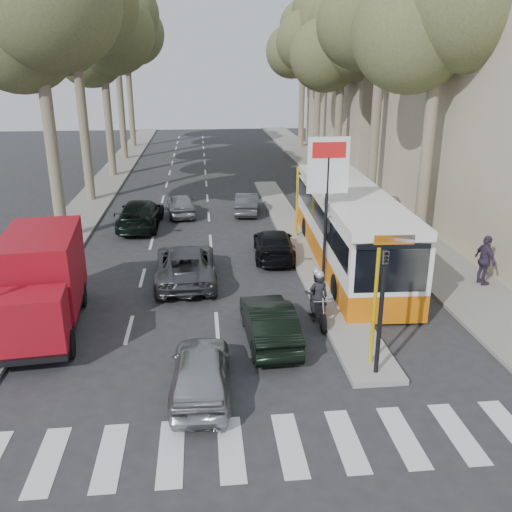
{
  "coord_description": "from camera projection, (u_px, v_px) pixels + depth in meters",
  "views": [
    {
      "loc": [
        -1.25,
        -13.8,
        7.92
      ],
      "look_at": [
        0.58,
        4.1,
        1.6
      ],
      "focal_mm": 38.0,
      "sensor_mm": 36.0,
      "label": 1
    }
  ],
  "objects": [
    {
      "name": "city_bus",
      "position": [
        349.0,
        225.0,
        22.53
      ],
      "size": [
        3.17,
        12.22,
        3.19
      ],
      "rotation": [
        0.0,
        0.0,
        -0.04
      ],
      "color": "orange",
      "rests_on": "ground"
    },
    {
      "name": "pedestrian_near",
      "position": [
        485.0,
        260.0,
        20.21
      ],
      "size": [
        0.68,
        1.18,
        1.91
      ],
      "primitive_type": "imported",
      "rotation": [
        0.0,
        0.0,
        1.7
      ],
      "color": "#3B2F47",
      "rests_on": "sidewalk_right"
    },
    {
      "name": "building_far",
      "position": [
        393.0,
        65.0,
        46.45
      ],
      "size": [
        11.0,
        20.0,
        16.0
      ],
      "primitive_type": "cube",
      "color": "#B7A88E",
      "rests_on": "ground"
    },
    {
      "name": "billboard",
      "position": [
        327.0,
        190.0,
        19.48
      ],
      "size": [
        1.5,
        12.1,
        5.6
      ],
      "color": "yellow",
      "rests_on": "ground"
    },
    {
      "name": "tree_l_d",
      "position": [
        116.0,
        17.0,
        44.94
      ],
      "size": [
        7.4,
        7.2,
        15.66
      ],
      "color": "#6B604C",
      "rests_on": "ground"
    },
    {
      "name": "tree_l_a",
      "position": [
        38.0,
        4.0,
        22.87
      ],
      "size": [
        7.4,
        7.2,
        14.1
      ],
      "color": "#6B604C",
      "rests_on": "ground"
    },
    {
      "name": "motorcycle",
      "position": [
        317.0,
        296.0,
        17.68
      ],
      "size": [
        0.76,
        2.12,
        1.8
      ],
      "rotation": [
        0.0,
        0.0,
        0.01
      ],
      "color": "black",
      "rests_on": "ground"
    },
    {
      "name": "median_left",
      "position": [
        112.0,
        175.0,
        41.19
      ],
      "size": [
        2.4,
        64.0,
        0.12
      ],
      "primitive_type": "cube",
      "color": "gray",
      "rests_on": "ground"
    },
    {
      "name": "queue_car_d",
      "position": [
        247.0,
        203.0,
        30.67
      ],
      "size": [
        1.65,
        3.68,
        1.17
      ],
      "primitive_type": "imported",
      "rotation": [
        0.0,
        0.0,
        3.02
      ],
      "color": "#494A50",
      "rests_on": "ground"
    },
    {
      "name": "red_truck",
      "position": [
        41.0,
        282.0,
        16.8
      ],
      "size": [
        2.65,
        5.83,
        3.02
      ],
      "rotation": [
        0.0,
        0.0,
        0.1
      ],
      "color": "black",
      "rests_on": "ground"
    },
    {
      "name": "queue_car_e",
      "position": [
        140.0,
        214.0,
        27.92
      ],
      "size": [
        2.24,
        5.06,
        1.45
      ],
      "primitive_type": "imported",
      "rotation": [
        0.0,
        0.0,
        3.1
      ],
      "color": "black",
      "rests_on": "ground"
    },
    {
      "name": "traffic_light_island",
      "position": [
        382.0,
        292.0,
        13.78
      ],
      "size": [
        0.16,
        0.41,
        3.6
      ],
      "color": "black",
      "rests_on": "ground"
    },
    {
      "name": "tree_l_b",
      "position": [
        74.0,
        6.0,
        30.14
      ],
      "size": [
        7.4,
        7.2,
        14.88
      ],
      "color": "#6B604C",
      "rests_on": "ground"
    },
    {
      "name": "dark_hatchback",
      "position": [
        269.0,
        322.0,
        16.3
      ],
      "size": [
        1.53,
        3.95,
        1.28
      ],
      "primitive_type": "imported",
      "rotation": [
        0.0,
        0.0,
        3.19
      ],
      "color": "black",
      "rests_on": "ground"
    },
    {
      "name": "sidewalk_right",
      "position": [
        335.0,
        179.0,
        39.97
      ],
      "size": [
        3.2,
        70.0,
        0.12
      ],
      "primitive_type": "cube",
      "color": "gray",
      "rests_on": "ground"
    },
    {
      "name": "queue_car_b",
      "position": [
        274.0,
        244.0,
        23.58
      ],
      "size": [
        1.98,
        4.27,
        1.21
      ],
      "primitive_type": "imported",
      "rotation": [
        0.0,
        0.0,
        3.07
      ],
      "color": "black",
      "rests_on": "ground"
    },
    {
      "name": "queue_car_a",
      "position": [
        186.0,
        264.0,
        20.92
      ],
      "size": [
        2.35,
        4.93,
        1.36
      ],
      "primitive_type": "imported",
      "rotation": [
        0.0,
        0.0,
        3.16
      ],
      "color": "#4A4C52",
      "rests_on": "ground"
    },
    {
      "name": "ground",
      "position": [
        250.0,
        355.0,
        15.7
      ],
      "size": [
        120.0,
        120.0,
        0.0
      ],
      "primitive_type": "plane",
      "color": "#28282B",
      "rests_on": "ground"
    },
    {
      "name": "tree_r_c",
      "position": [
        344.0,
        39.0,
        37.86
      ],
      "size": [
        7.4,
        7.2,
        13.32
      ],
      "color": "#6B604C",
      "rests_on": "ground"
    },
    {
      "name": "pedestrian_far",
      "position": [
        392.0,
        215.0,
        26.25
      ],
      "size": [
        1.35,
        1.1,
        1.92
      ],
      "primitive_type": "imported",
      "rotation": [
        0.0,
        0.0,
        3.67
      ],
      "color": "brown",
      "rests_on": "sidewalk_right"
    },
    {
      "name": "tree_l_c",
      "position": [
        103.0,
        34.0,
        38.01
      ],
      "size": [
        7.4,
        7.2,
        13.71
      ],
      "color": "#6B604C",
      "rests_on": "ground"
    },
    {
      "name": "tree_l_e",
      "position": [
        127.0,
        36.0,
        52.78
      ],
      "size": [
        7.4,
        7.2,
        14.49
      ],
      "color": "#6B604C",
      "rests_on": "ground"
    },
    {
      "name": "tree_r_a",
      "position": [
        444.0,
        4.0,
        22.63
      ],
      "size": [
        7.4,
        7.2,
        14.1
      ],
      "color": "#6B604C",
      "rests_on": "ground"
    },
    {
      "name": "queue_car_c",
      "position": [
        181.0,
        205.0,
        30.22
      ],
      "size": [
        1.85,
        3.71,
        1.21
      ],
      "primitive_type": "imported",
      "rotation": [
        0.0,
        0.0,
        3.26
      ],
      "color": "gray",
      "rests_on": "ground"
    },
    {
      "name": "silver_hatchback",
      "position": [
        201.0,
        371.0,
        13.68
      ],
      "size": [
        1.64,
        3.8,
        1.28
      ],
      "primitive_type": "imported",
      "rotation": [
        0.0,
        0.0,
        3.11
      ],
      "color": "#A8ACB0",
      "rests_on": "ground"
    },
    {
      "name": "tree_r_e",
      "position": [
        305.0,
        39.0,
        52.67
      ],
      "size": [
        7.4,
        7.2,
        14.1
      ],
      "color": "#6B604C",
      "rests_on": "ground"
    },
    {
      "name": "traffic_island",
      "position": [
        296.0,
        237.0,
        26.31
      ],
      "size": [
        1.5,
        26.0,
        0.16
      ],
      "primitive_type": "cube",
      "color": "gray",
      "rests_on": "ground"
    },
    {
      "name": "tree_r_d",
      "position": [
        321.0,
        26.0,
        44.92
      ],
      "size": [
        7.4,
        7.2,
        14.88
      ],
      "color": "#6B604C",
      "rests_on": "ground"
    }
  ]
}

